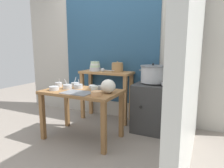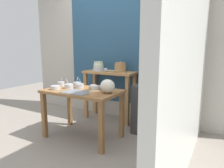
# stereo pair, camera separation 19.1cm
# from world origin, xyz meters

# --- Properties ---
(ground_plane) EXTENTS (9.00, 9.00, 0.00)m
(ground_plane) POSITION_xyz_m (0.00, 0.00, 0.00)
(ground_plane) COLOR gray
(wall_back) EXTENTS (4.40, 0.12, 2.60)m
(wall_back) POSITION_xyz_m (0.08, 1.10, 1.30)
(wall_back) COLOR #B2ADA3
(wall_back) RESTS_ON ground
(wall_right) EXTENTS (0.30, 3.20, 2.60)m
(wall_right) POSITION_xyz_m (1.40, 0.20, 1.30)
(wall_right) COLOR silver
(wall_right) RESTS_ON ground
(prep_table) EXTENTS (1.10, 0.66, 0.72)m
(prep_table) POSITION_xyz_m (-0.06, -0.04, 0.61)
(prep_table) COLOR olive
(prep_table) RESTS_ON ground
(back_shelf_table) EXTENTS (0.96, 0.40, 0.90)m
(back_shelf_table) POSITION_xyz_m (-0.10, 0.83, 0.68)
(back_shelf_table) COLOR #B27F4C
(back_shelf_table) RESTS_ON ground
(stove_block) EXTENTS (0.60, 0.61, 0.78)m
(stove_block) POSITION_xyz_m (0.81, 0.70, 0.38)
(stove_block) COLOR #383838
(stove_block) RESTS_ON ground
(steamer_pot) EXTENTS (0.44, 0.39, 0.30)m
(steamer_pot) POSITION_xyz_m (0.77, 0.72, 0.92)
(steamer_pot) COLOR #B7BABF
(steamer_pot) RESTS_ON stove_block
(clay_pot) EXTENTS (0.20, 0.20, 0.19)m
(clay_pot) POSITION_xyz_m (0.11, 0.83, 0.98)
(clay_pot) COLOR #A37A4C
(clay_pot) RESTS_ON back_shelf_table
(bowl_stack_enamel) EXTENTS (0.21, 0.21, 0.18)m
(bowl_stack_enamel) POSITION_xyz_m (-0.32, 0.80, 0.98)
(bowl_stack_enamel) COLOR #B7BABF
(bowl_stack_enamel) RESTS_ON back_shelf_table
(ladle) EXTENTS (0.27, 0.07, 0.07)m
(ladle) POSITION_xyz_m (-0.12, 0.73, 0.94)
(ladle) COLOR #B7BABF
(ladle) RESTS_ON back_shelf_table
(serving_tray) EXTENTS (0.40, 0.28, 0.01)m
(serving_tray) POSITION_xyz_m (-0.01, -0.21, 0.72)
(serving_tray) COLOR slate
(serving_tray) RESTS_ON prep_table
(plastic_bag) EXTENTS (0.20, 0.18, 0.19)m
(plastic_bag) POSITION_xyz_m (0.36, -0.03, 0.81)
(plastic_bag) COLOR silver
(plastic_bag) RESTS_ON prep_table
(wide_pan) EXTENTS (0.23, 0.23, 0.04)m
(wide_pan) POSITION_xyz_m (1.06, 0.57, 0.80)
(wide_pan) COLOR #B7BABF
(wide_pan) RESTS_ON stove_block
(prep_bowl_0) EXTENTS (0.13, 0.13, 0.14)m
(prep_bowl_0) POSITION_xyz_m (-0.32, 0.17, 0.75)
(prep_bowl_0) COLOR #B7BABF
(prep_bowl_0) RESTS_ON prep_table
(prep_bowl_1) EXTENTS (0.10, 0.10, 0.07)m
(prep_bowl_1) POSITION_xyz_m (0.12, 0.03, 0.76)
(prep_bowl_1) COLOR silver
(prep_bowl_1) RESTS_ON prep_table
(prep_bowl_2) EXTENTS (0.14, 0.14, 0.06)m
(prep_bowl_2) POSITION_xyz_m (-0.42, -0.20, 0.75)
(prep_bowl_2) COLOR #B7BABF
(prep_bowl_2) RESTS_ON prep_table
(prep_bowl_3) EXTENTS (0.13, 0.13, 0.15)m
(prep_bowl_3) POSITION_xyz_m (-0.18, 0.06, 0.75)
(prep_bowl_3) COLOR #B7BABF
(prep_bowl_3) RESTS_ON prep_table
(prep_bowl_4) EXTENTS (0.11, 0.11, 0.13)m
(prep_bowl_4) POSITION_xyz_m (-0.53, 0.03, 0.76)
(prep_bowl_4) COLOR #B7BABF
(prep_bowl_4) RESTS_ON prep_table
(prep_bowl_5) EXTENTS (0.13, 0.13, 0.15)m
(prep_bowl_5) POSITION_xyz_m (-0.31, -0.03, 0.75)
(prep_bowl_5) COLOR #B7BABF
(prep_bowl_5) RESTS_ON prep_table
(prep_bowl_6) EXTENTS (0.10, 0.10, 0.04)m
(prep_bowl_6) POSITION_xyz_m (-0.01, 0.17, 0.74)
(prep_bowl_6) COLOR #B7BABF
(prep_bowl_6) RESTS_ON prep_table
(prep_bowl_7) EXTENTS (0.14, 0.14, 0.06)m
(prep_bowl_7) POSITION_xyz_m (0.30, -0.24, 0.75)
(prep_bowl_7) COLOR tan
(prep_bowl_7) RESTS_ON prep_table
(prep_bowl_8) EXTENTS (0.10, 0.10, 0.06)m
(prep_bowl_8) POSITION_xyz_m (0.16, 0.13, 0.75)
(prep_bowl_8) COLOR #B7BABF
(prep_bowl_8) RESTS_ON prep_table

